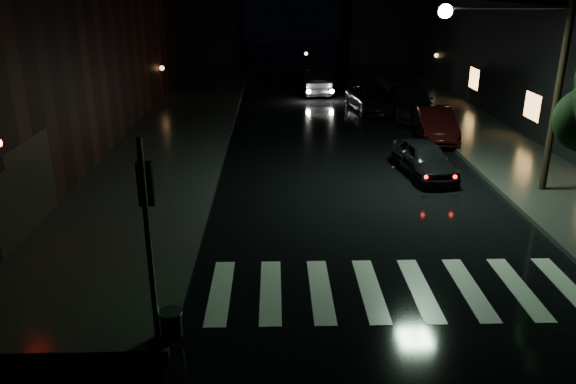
{
  "coord_description": "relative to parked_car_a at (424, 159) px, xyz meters",
  "views": [
    {
      "loc": [
        0.13,
        -11.26,
        6.93
      ],
      "look_at": [
        0.48,
        3.0,
        1.6
      ],
      "focal_mm": 35.0,
      "sensor_mm": 36.0,
      "label": 1
    }
  ],
  "objects": [
    {
      "name": "crosswalk",
      "position": [
        -2.8,
        -8.48,
        -0.66
      ],
      "size": [
        9.0,
        3.0,
        0.01
      ],
      "primitive_type": "cube",
      "color": "beige",
      "rests_on": "ground"
    },
    {
      "name": "ground",
      "position": [
        -5.8,
        -8.98,
        -0.67
      ],
      "size": [
        120.0,
        120.0,
        0.0
      ],
      "primitive_type": "plane",
      "color": "black",
      "rests_on": "ground"
    },
    {
      "name": "parked_car_d",
      "position": [
        0.0,
        11.45,
        0.03
      ],
      "size": [
        2.95,
        5.28,
        1.4
      ],
      "primitive_type": "imported",
      "rotation": [
        0.0,
        0.0,
        0.13
      ],
      "color": "black",
      "rests_on": "ground"
    },
    {
      "name": "building_left",
      "position": [
        -17.8,
        7.02,
        2.83
      ],
      "size": [
        10.0,
        36.0,
        7.0
      ],
      "primitive_type": "cube",
      "color": "black",
      "rests_on": "ground"
    },
    {
      "name": "building_far_right",
      "position": [
        8.2,
        36.02,
        2.83
      ],
      "size": [
        14.0,
        10.0,
        7.0
      ],
      "primitive_type": "cube",
      "color": "black",
      "rests_on": "ground"
    },
    {
      "name": "utility_pole",
      "position": [
        3.03,
        -1.98,
        3.93
      ],
      "size": [
        4.92,
        0.44,
        8.0
      ],
      "color": "black",
      "rests_on": "ground"
    },
    {
      "name": "parked_car_c",
      "position": [
        1.8,
        10.17,
        0.13
      ],
      "size": [
        2.51,
        5.61,
        1.6
      ],
      "primitive_type": "imported",
      "rotation": [
        0.0,
        0.0,
        -0.05
      ],
      "color": "black",
      "rests_on": "ground"
    },
    {
      "name": "signal_pole_corner",
      "position": [
        -7.94,
        -10.44,
        0.88
      ],
      "size": [
        0.68,
        0.61,
        4.2
      ],
      "color": "slate",
      "rests_on": "ground"
    },
    {
      "name": "sidewalk_left",
      "position": [
        -10.8,
        5.02,
        -0.59
      ],
      "size": [
        6.0,
        44.0,
        0.15
      ],
      "primitive_type": "cube",
      "color": "#282826",
      "rests_on": "ground"
    },
    {
      "name": "parked_car_a",
      "position": [
        0.0,
        0.0,
        0.0
      ],
      "size": [
        2.05,
        4.08,
        1.33
      ],
      "primitive_type": "imported",
      "rotation": [
        0.0,
        0.0,
        0.13
      ],
      "color": "black",
      "rests_on": "ground"
    },
    {
      "name": "oncoming_car",
      "position": [
        -2.97,
        17.04,
        0.13
      ],
      "size": [
        1.92,
        4.89,
        1.59
      ],
      "primitive_type": "imported",
      "rotation": [
        0.0,
        0.0,
        3.19
      ],
      "color": "black",
      "rests_on": "ground"
    },
    {
      "name": "parked_car_b",
      "position": [
        1.8,
        5.26,
        0.08
      ],
      "size": [
        1.98,
        4.68,
        1.5
      ],
      "primitive_type": "imported",
      "rotation": [
        0.0,
        0.0,
        -0.09
      ],
      "color": "black",
      "rests_on": "ground"
    },
    {
      "name": "building_far_left",
      "position": [
        -15.8,
        36.02,
        3.33
      ],
      "size": [
        14.0,
        10.0,
        8.0
      ],
      "primitive_type": "cube",
      "color": "black",
      "rests_on": "ground"
    },
    {
      "name": "sidewalk_right",
      "position": [
        4.2,
        5.02,
        -0.59
      ],
      "size": [
        4.0,
        44.0,
        0.15
      ],
      "primitive_type": "cube",
      "color": "#282826",
      "rests_on": "ground"
    }
  ]
}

